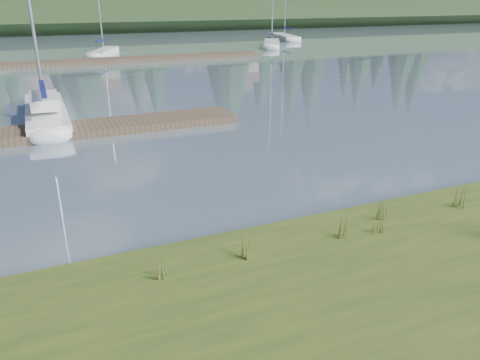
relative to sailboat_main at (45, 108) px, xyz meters
name	(u,v)px	position (x,y,z in m)	size (l,w,h in m)	color
ground	(82,64)	(3.32, 17.92, -0.42)	(200.00, 200.00, 0.00)	gray
ridge	(51,13)	(3.32, 60.92, 2.08)	(200.00, 20.00, 5.00)	#203218
sailboat_main	(45,108)	(0.00, 0.00, 0.00)	(1.58, 7.88, 11.44)	white
dock_near	(30,134)	(-0.68, -3.08, -0.27)	(16.00, 2.00, 0.30)	#4C3D2C
dock_far	(108,60)	(5.32, 17.92, -0.27)	(26.00, 2.20, 0.30)	#4C3D2C
sailboat_bg_2	(105,51)	(5.89, 23.02, -0.09)	(3.78, 6.60, 10.10)	white
sailboat_bg_4	(272,43)	(23.48, 24.55, -0.10)	(5.00, 7.77, 11.70)	white
sailboat_bg_5	(283,36)	(28.78, 31.99, -0.11)	(3.61, 9.14, 12.70)	white
weed_0	(248,245)	(3.03, -14.70, 0.20)	(0.17, 0.14, 0.65)	#475B23
weed_1	(342,227)	(5.10, -14.74, 0.17)	(0.17, 0.14, 0.59)	#475B23
weed_2	(384,208)	(6.42, -14.41, 0.22)	(0.17, 0.14, 0.69)	#475B23
weed_3	(161,266)	(1.36, -14.72, 0.16)	(0.17, 0.14, 0.55)	#475B23
weed_4	(377,225)	(5.90, -14.84, 0.09)	(0.17, 0.14, 0.40)	#475B23
weed_5	(461,196)	(8.49, -14.59, 0.21)	(0.17, 0.14, 0.67)	#475B23
mud_lip	(241,243)	(3.32, -13.68, -0.35)	(60.00, 0.50, 0.14)	#33281C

